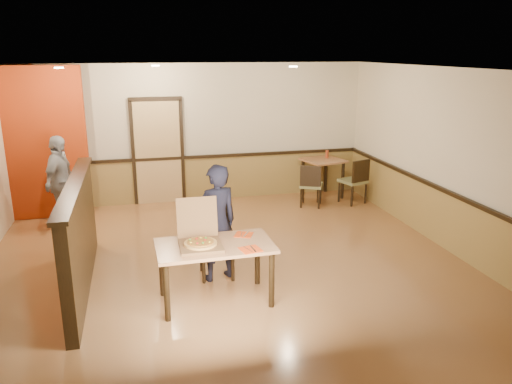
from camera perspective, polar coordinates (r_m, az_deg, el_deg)
floor at (r=7.39m, az=-3.06°, el=-8.44°), size 7.00×7.00×0.00m
ceiling at (r=6.73m, az=-3.42°, el=13.81°), size 7.00×7.00×0.00m
wall_back at (r=10.33m, az=-6.79°, el=6.67°), size 7.00×0.00×7.00m
wall_right at (r=8.29m, az=21.36°, el=3.38°), size 0.00×7.00×7.00m
wainscot_back at (r=10.49m, az=-6.60°, el=1.52°), size 7.00×0.04×0.90m
chair_rail_back at (r=10.36m, az=-6.67°, el=4.01°), size 7.00×0.06×0.06m
wainscot_right at (r=8.51m, az=20.55°, el=-2.88°), size 0.04×7.00×0.90m
chair_rail_right at (r=8.37m, az=20.74°, el=0.16°), size 0.06×7.00×0.06m
back_door at (r=10.29m, az=-11.13°, el=4.46°), size 0.90×0.06×2.10m
booth_partition at (r=6.87m, az=-19.50°, el=-4.67°), size 0.20×3.10×1.44m
red_accent_panel at (r=9.91m, az=-23.36°, el=5.08°), size 1.60×0.20×2.78m
spot_a at (r=8.50m, az=-21.61°, el=13.07°), size 0.14×0.14×0.02m
spot_b at (r=9.13m, az=-11.42°, el=13.97°), size 0.14×0.14×0.02m
spot_c at (r=8.53m, az=4.29°, el=14.11°), size 0.14×0.14×0.02m
main_table at (r=6.18m, az=-4.72°, el=-6.91°), size 1.45×0.85×0.76m
diner_chair at (r=6.97m, az=-4.63°, el=-5.29°), size 0.50×0.50×0.97m
side_chair_left at (r=9.99m, az=6.30°, el=0.94°), size 0.57×0.57×0.87m
side_chair_right at (r=10.33m, az=11.29°, el=1.43°), size 0.59×0.59×0.93m
side_table at (r=10.67m, az=7.65°, el=2.77°), size 0.93×0.93×0.82m
diner at (r=6.73m, az=-4.49°, el=-3.54°), size 0.68×0.55×1.62m
passerby at (r=9.36m, az=-21.46°, el=1.05°), size 0.66×1.04×1.64m
pizza_box at (r=6.09m, az=-6.42°, el=-5.51°), size 0.51×0.60×0.53m
pizza at (r=6.05m, az=-6.35°, el=-5.85°), size 0.40×0.40×0.03m
napkin_near at (r=5.96m, az=-0.63°, el=-6.58°), size 0.28×0.28×0.01m
napkin_far at (r=6.42m, az=-1.42°, el=-4.89°), size 0.29×0.29×0.01m
condiment at (r=10.78m, az=8.12°, el=4.32°), size 0.06×0.06×0.16m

